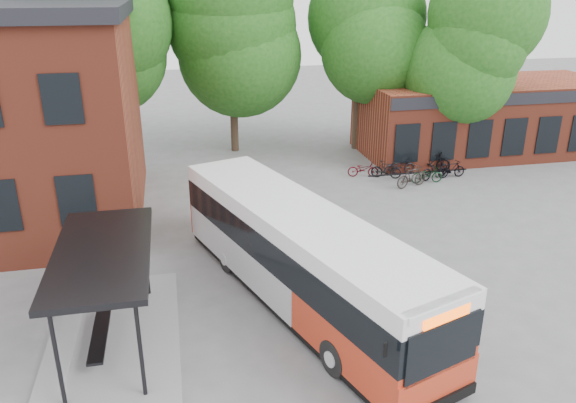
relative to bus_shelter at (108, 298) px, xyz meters
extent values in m
plane|color=#5F5F61|center=(4.50, 1.00, -1.45)|extent=(100.00, 100.00, 0.00)
imported|color=#4D040D|center=(11.24, 11.95, -1.04)|extent=(1.63, 0.89, 0.81)
imported|color=black|center=(12.30, 11.52, -1.00)|extent=(1.55, 1.00, 0.91)
imported|color=black|center=(13.17, 11.91, -1.01)|extent=(1.73, 0.73, 0.89)
imported|color=#292320|center=(13.00, 10.02, -0.92)|extent=(1.84, 1.02, 1.07)
imported|color=black|center=(13.98, 10.43, -1.04)|extent=(1.60, 0.62, 0.83)
imported|color=black|center=(14.97, 11.97, -0.89)|extent=(1.93, 1.03, 1.11)
imported|color=black|center=(14.65, 10.96, -0.95)|extent=(1.99, 1.39, 0.99)
imported|color=black|center=(15.52, 10.90, -1.01)|extent=(1.50, 0.51, 0.89)
camera|label=1|loc=(2.00, -13.50, 7.80)|focal=35.00mm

